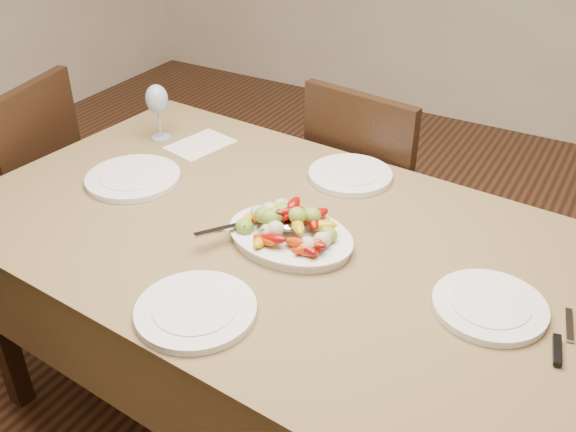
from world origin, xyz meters
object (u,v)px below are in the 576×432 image
(plate_left, at_px, (133,178))
(wine_glass, at_px, (158,111))
(chair_left, at_px, (9,201))
(plate_far, at_px, (350,175))
(plate_near, at_px, (196,311))
(plate_right, at_px, (489,306))
(serving_platter, at_px, (290,238))
(dining_table, at_px, (288,341))
(chair_far, at_px, (381,198))

(plate_left, relative_size, wine_glass, 1.40)
(chair_left, distance_m, wine_glass, 0.72)
(plate_far, distance_m, wine_glass, 0.70)
(plate_near, bearing_deg, plate_far, 88.02)
(plate_left, relative_size, plate_right, 1.12)
(serving_platter, distance_m, plate_far, 0.40)
(dining_table, height_order, plate_far, plate_far)
(wine_glass, bearing_deg, plate_far, 5.92)
(plate_left, bearing_deg, plate_right, -2.79)
(plate_far, xyz_separation_m, wine_glass, (-0.69, -0.07, 0.09))
(chair_far, height_order, plate_near, chair_far)
(chair_far, height_order, chair_left, same)
(chair_left, height_order, plate_right, chair_left)
(serving_platter, bearing_deg, plate_left, 175.38)
(chair_far, bearing_deg, plate_near, 99.17)
(dining_table, relative_size, chair_left, 1.94)
(serving_platter, relative_size, wine_glass, 1.63)
(dining_table, distance_m, wine_glass, 0.89)
(chair_far, relative_size, serving_platter, 2.84)
(chair_far, bearing_deg, wine_glass, 43.73)
(chair_left, bearing_deg, wine_glass, 103.19)
(chair_far, relative_size, wine_glass, 4.64)
(plate_near, bearing_deg, chair_far, 90.63)
(chair_left, xyz_separation_m, plate_right, (1.78, -0.07, 0.29))
(plate_left, relative_size, plate_near, 1.05)
(dining_table, distance_m, plate_near, 0.54)
(plate_far, bearing_deg, chair_left, -165.01)
(chair_far, bearing_deg, plate_left, 62.99)
(chair_far, distance_m, plate_near, 1.17)
(wine_glass, bearing_deg, chair_far, 35.19)
(dining_table, distance_m, plate_right, 0.67)
(chair_left, bearing_deg, plate_far, 92.96)
(plate_right, distance_m, plate_far, 0.67)
(dining_table, distance_m, chair_far, 0.77)
(plate_near, bearing_deg, plate_right, 31.38)
(plate_near, bearing_deg, plate_left, 143.51)
(chair_left, bearing_deg, plate_near, 59.07)
(plate_far, relative_size, plate_near, 0.94)
(dining_table, bearing_deg, plate_right, -3.22)
(chair_left, xyz_separation_m, plate_near, (1.21, -0.42, 0.29))
(chair_far, relative_size, plate_left, 3.31)
(chair_far, bearing_deg, chair_left, 39.39)
(serving_platter, relative_size, plate_left, 1.17)
(plate_far, xyz_separation_m, plate_near, (-0.03, -0.75, 0.00))
(serving_platter, bearing_deg, chair_left, 177.05)
(plate_far, bearing_deg, serving_platter, -87.72)
(chair_far, xyz_separation_m, plate_near, (0.01, -1.13, 0.29))
(plate_left, bearing_deg, chair_far, 54.45)
(serving_platter, xyz_separation_m, plate_far, (-0.02, 0.40, -0.00))
(plate_near, bearing_deg, dining_table, 86.77)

